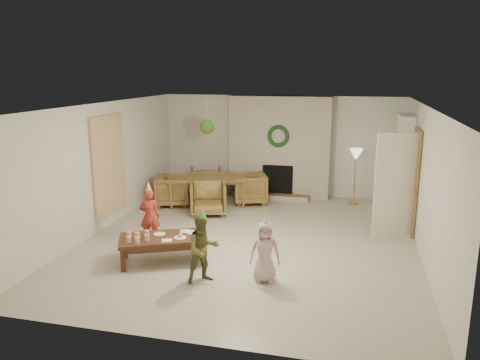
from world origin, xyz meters
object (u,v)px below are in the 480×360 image
(child_red, at_px, (150,216))
(child_pink, at_px, (265,252))
(child_plaid, at_px, (203,249))
(coffee_table_top, at_px, (163,238))
(dining_chair_left, at_px, (173,190))
(dining_chair_near, at_px, (208,198))
(dining_table, at_px, (207,191))
(dining_chair_far, at_px, (206,182))
(dining_chair_right, at_px, (249,188))

(child_red, xyz_separation_m, child_pink, (2.34, -1.07, -0.05))
(child_plaid, distance_m, child_pink, 0.92)
(coffee_table_top, distance_m, child_red, 0.95)
(coffee_table_top, distance_m, child_plaid, 1.05)
(dining_chair_left, distance_m, child_pink, 4.55)
(dining_chair_near, xyz_separation_m, coffee_table_top, (0.08, -2.70, 0.05))
(dining_table, height_order, dining_chair_left, dining_chair_left)
(dining_table, relative_size, child_red, 1.79)
(child_red, bearing_deg, child_pink, 141.45)
(child_red, relative_size, child_plaid, 0.99)
(dining_chair_left, bearing_deg, dining_table, -90.00)
(dining_chair_far, xyz_separation_m, coffee_table_top, (0.61, -4.22, 0.05))
(dining_chair_far, distance_m, child_pink, 5.14)
(dining_table, relative_size, dining_chair_far, 2.34)
(dining_chair_near, bearing_deg, child_pink, -77.71)
(dining_table, distance_m, child_plaid, 4.21)
(dining_chair_near, xyz_separation_m, child_red, (-0.49, -1.95, 0.16))
(dining_chair_far, xyz_separation_m, child_red, (0.04, -3.48, 0.16))
(dining_chair_left, bearing_deg, dining_chair_right, -90.00)
(dining_chair_right, bearing_deg, child_pink, -3.42)
(dining_chair_left, height_order, child_pink, child_pink)
(child_red, relative_size, child_pink, 1.10)
(dining_chair_left, xyz_separation_m, dining_chair_right, (1.72, 0.60, 0.00))
(dining_chair_right, bearing_deg, child_red, -40.36)
(dining_table, height_order, dining_chair_right, dining_chair_right)
(dining_chair_left, distance_m, coffee_table_top, 3.38)
(dining_chair_far, relative_size, coffee_table_top, 0.55)
(dining_chair_right, xyz_separation_m, coffee_table_top, (-0.61, -3.79, 0.05))
(dining_table, bearing_deg, dining_chair_far, 90.00)
(dining_table, height_order, coffee_table_top, dining_table)
(coffee_table_top, relative_size, child_pink, 1.52)
(child_red, bearing_deg, coffee_table_top, 113.64)
(dining_chair_left, relative_size, coffee_table_top, 0.55)
(dining_chair_near, relative_size, child_pink, 0.84)
(dining_chair_left, relative_size, child_pink, 0.84)
(coffee_table_top, distance_m, child_pink, 1.80)
(dining_chair_near, height_order, dining_chair_right, same)
(coffee_table_top, bearing_deg, child_red, 102.98)
(child_pink, bearing_deg, dining_chair_left, 119.15)
(dining_chair_near, distance_m, child_plaid, 3.40)
(dining_table, relative_size, coffee_table_top, 1.30)
(dining_chair_far, relative_size, dining_chair_right, 1.00)
(dining_chair_left, xyz_separation_m, child_pink, (2.88, -3.52, 0.11))
(dining_chair_near, relative_size, child_red, 0.77)
(dining_chair_far, height_order, child_plaid, child_plaid)
(dining_table, bearing_deg, dining_chair_right, -0.00)
(dining_table, height_order, dining_chair_near, dining_chair_near)
(dining_chair_left, bearing_deg, dining_chair_near, -135.00)
(dining_chair_near, height_order, child_pink, child_pink)
(dining_chair_far, distance_m, child_plaid, 5.02)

